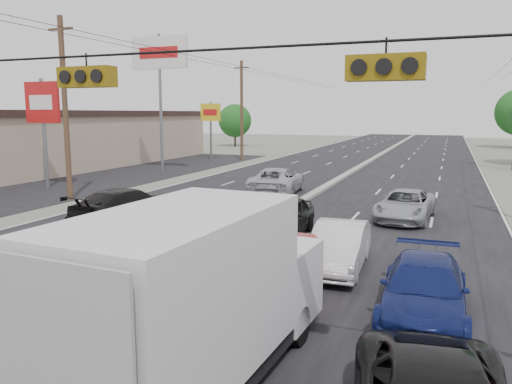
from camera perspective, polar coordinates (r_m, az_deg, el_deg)
ground at (r=11.33m, az=-23.38°, el=-17.05°), size 200.00×200.00×0.00m
road_surface at (r=38.15m, az=9.92°, el=1.61°), size 20.00×160.00×0.02m
center_median at (r=38.13m, az=9.93°, el=1.76°), size 0.50×160.00×0.20m
strip_mall at (r=46.39m, az=-24.93°, el=5.06°), size 12.00×42.00×4.60m
parking_lot at (r=40.61m, az=-15.85°, el=1.84°), size 10.00×42.00×0.02m
utility_pole_left_b at (r=29.73m, az=-20.98°, el=8.96°), size 1.60×0.30×10.00m
utility_pole_left_c at (r=51.13m, az=-1.65°, el=9.33°), size 1.60×0.30×10.00m
traffic_signals at (r=9.31m, az=-19.24°, el=12.55°), size 25.00×0.30×0.54m
pole_sign_mid at (r=35.00m, az=-23.19°, el=8.76°), size 2.60×0.25×7.00m
pole_sign_billboard at (r=41.56m, az=-10.98°, el=14.43°), size 5.00×0.25×11.00m
pole_sign_far at (r=52.59m, az=-5.20°, el=8.53°), size 2.20×0.25×6.00m
tree_left_far at (r=73.27m, az=-2.42°, el=8.15°), size 4.80×4.80×6.12m
box_truck at (r=8.88m, az=-6.37°, el=-11.77°), size 2.66×6.65×3.31m
red_sedan at (r=13.79m, az=1.76°, el=-8.27°), size 1.88×4.60×1.48m
queue_car_a at (r=19.59m, az=3.01°, el=-2.94°), size 2.00×4.66×1.57m
queue_car_b at (r=15.81m, az=9.46°, el=-6.21°), size 1.73×4.43×1.44m
queue_car_c at (r=23.67m, az=16.69°, el=-1.49°), size 2.62×5.02×1.35m
queue_car_d at (r=12.62m, az=18.64°, el=-10.64°), size 2.03×4.83×1.39m
oncoming_near at (r=22.49m, az=-14.53°, el=-1.61°), size 2.91×5.74×1.60m
oncoming_far at (r=29.94m, az=2.38°, el=1.27°), size 3.34×6.02×1.59m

